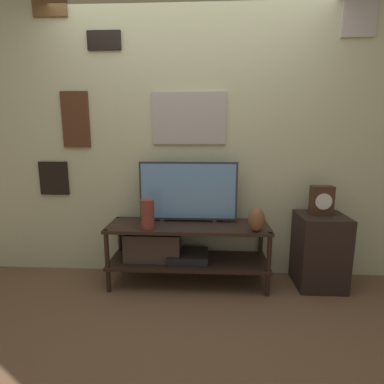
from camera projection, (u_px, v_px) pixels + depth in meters
ground_plane at (186, 298)px, 2.55m from camera, size 12.00×12.00×0.00m
wall_back at (189, 136)px, 2.83m from camera, size 6.40×0.08×2.70m
media_console at (175, 246)px, 2.75m from camera, size 1.45×0.45×0.57m
television at (188, 191)px, 2.75m from camera, size 0.90×0.05×0.56m
vase_tall_ceramic at (148, 214)px, 2.57m from camera, size 0.11×0.11×0.26m
vase_urn_stoneware at (256, 219)px, 2.50m from camera, size 0.14×0.14×0.21m
side_table at (319, 251)px, 2.71m from camera, size 0.41×0.41×0.67m
mantel_clock at (322, 200)px, 2.66m from camera, size 0.19×0.11×0.26m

